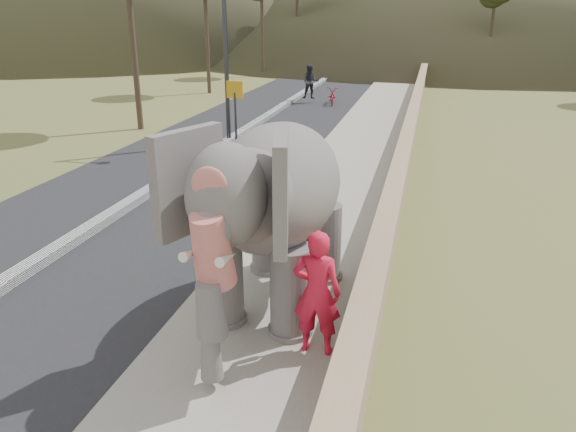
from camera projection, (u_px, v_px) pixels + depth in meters
The scene contains 10 objects.
ground at pixel (259, 341), 8.68m from camera, with size 160.00×160.00×0.00m, color olive.
road at pixel (203, 160), 18.90m from camera, with size 7.00×120.00×0.03m, color black.
median at pixel (203, 157), 18.87m from camera, with size 0.35×120.00×0.22m, color black.
walkway at pixel (351, 168), 17.73m from camera, with size 3.00×120.00×0.15m, color #9E9687.
parapet at pixel (405, 156), 17.19m from camera, with size 0.30×120.00×1.10m, color tan.
lamppost at pixel (232, 6), 19.44m from camera, with size 1.76×0.36×8.00m.
signboard at pixel (235, 103), 20.00m from camera, with size 0.60×0.08×2.40m.
elephant_and_man at pixel (278, 212), 9.10m from camera, with size 2.55×4.52×3.17m.
motorcyclist at pixel (322, 89), 29.51m from camera, with size 2.14×1.88×2.02m.
trees at pixel (425, 22), 32.92m from camera, with size 47.53×44.75×9.32m.
Camera 1 is at (2.27, -7.11, 4.85)m, focal length 35.00 mm.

